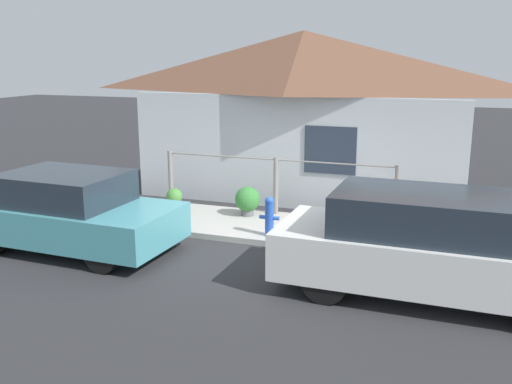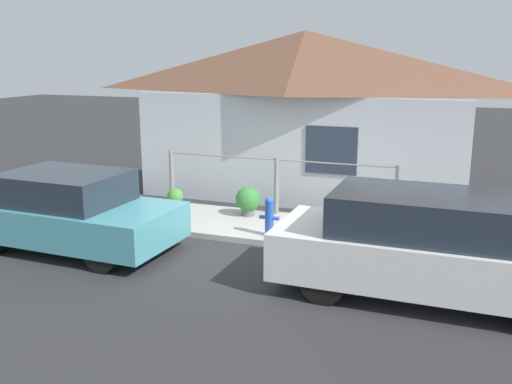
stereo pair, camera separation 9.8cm
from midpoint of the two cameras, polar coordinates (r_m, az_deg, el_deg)
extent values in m
plane|color=#2D2D30|center=(10.20, -1.31, -5.25)|extent=(60.00, 60.00, 0.00)
cube|color=#B2AFA8|center=(11.03, 0.45, -3.49)|extent=(24.00, 1.89, 0.11)
cube|color=silver|center=(12.35, 3.09, 3.93)|extent=(7.33, 0.12, 2.45)
cube|color=#2D3847|center=(12.03, 7.20, 4.18)|extent=(1.10, 0.04, 1.00)
pyramid|color=brown|center=(13.17, 4.53, 12.86)|extent=(7.73, 2.20, 1.37)
cylinder|color=gray|center=(12.52, -8.75, 1.46)|extent=(0.10, 0.10, 1.17)
cylinder|color=gray|center=(11.59, 1.75, 0.64)|extent=(0.10, 0.10, 1.17)
cylinder|color=gray|center=(11.11, 13.61, -0.32)|extent=(0.10, 0.10, 1.17)
cylinder|color=gray|center=(11.48, 1.77, 3.25)|extent=(4.80, 0.03, 0.03)
cube|color=teal|center=(10.33, -18.03, -2.73)|extent=(3.69, 1.85, 0.60)
cube|color=#232D38|center=(10.28, -18.89, 0.39)|extent=(2.05, 1.58, 0.53)
cylinder|color=black|center=(10.32, -10.47, -3.60)|extent=(0.57, 0.22, 0.57)
cylinder|color=black|center=(9.17, -15.40, -6.10)|extent=(0.57, 0.22, 0.57)
cylinder|color=black|center=(11.64, -19.93, -2.23)|extent=(0.57, 0.22, 0.57)
cube|color=white|center=(8.26, 16.91, -6.27)|extent=(4.32, 1.73, 0.67)
cube|color=#232D38|center=(8.08, 16.00, -2.02)|extent=(2.38, 1.51, 0.57)
cylinder|color=black|center=(9.17, 8.76, -5.52)|extent=(0.64, 0.21, 0.64)
cylinder|color=black|center=(7.85, 6.56, -8.79)|extent=(0.64, 0.21, 0.64)
cylinder|color=blue|center=(10.25, 1.07, -2.74)|extent=(0.16, 0.16, 0.61)
sphere|color=blue|center=(10.16, 1.07, -0.92)|extent=(0.16, 0.16, 0.16)
cylinder|color=blue|center=(10.27, 0.47, -2.52)|extent=(0.14, 0.07, 0.07)
cylinder|color=blue|center=(10.20, 1.67, -2.64)|extent=(0.14, 0.07, 0.07)
cylinder|color=slate|center=(11.57, -1.10, -2.00)|extent=(0.26, 0.26, 0.15)
sphere|color=#387F38|center=(11.50, -1.10, -0.72)|extent=(0.51, 0.51, 0.51)
cylinder|color=slate|center=(12.03, -8.37, -1.43)|extent=(0.23, 0.23, 0.19)
sphere|color=#4C8E3D|center=(11.97, -8.40, -0.41)|extent=(0.33, 0.33, 0.33)
camera|label=1|loc=(0.05, -90.27, -0.07)|focal=40.00mm
camera|label=2|loc=(0.05, 89.73, 0.07)|focal=40.00mm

